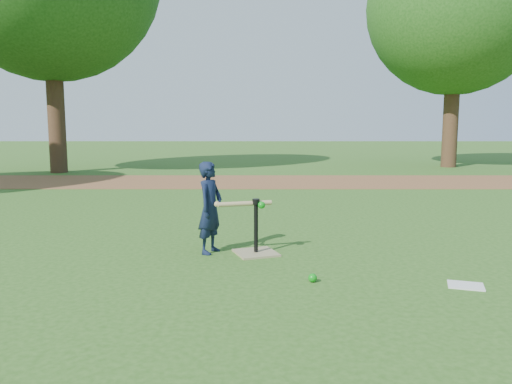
{
  "coord_description": "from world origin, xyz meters",
  "views": [
    {
      "loc": [
        -0.05,
        -4.97,
        1.41
      ],
      "look_at": [
        -0.05,
        0.7,
        0.65
      ],
      "focal_mm": 35.0,
      "sensor_mm": 36.0,
      "label": 1
    }
  ],
  "objects": [
    {
      "name": "swing_action",
      "position": [
        -0.17,
        0.37,
        0.56
      ],
      "size": [
        0.63,
        0.22,
        0.09
      ],
      "color": "tan",
      "rests_on": "ground"
    },
    {
      "name": "wiffle_ball_ground",
      "position": [
        0.46,
        -0.6,
        0.04
      ],
      "size": [
        0.08,
        0.08,
        0.08
      ],
      "primitive_type": "sphere",
      "color": "#0C8813",
      "rests_on": "ground"
    },
    {
      "name": "dirt_strip",
      "position": [
        0.0,
        7.5,
        0.01
      ],
      "size": [
        24.0,
        3.0,
        0.01
      ],
      "primitive_type": "cube",
      "color": "brown",
      "rests_on": "ground"
    },
    {
      "name": "clipboard",
      "position": [
        1.8,
        -0.72,
        0.01
      ],
      "size": [
        0.36,
        0.31,
        0.01
      ],
      "primitive_type": "cube",
      "rotation": [
        0.0,
        0.0,
        -0.32
      ],
      "color": "silver",
      "rests_on": "ground"
    },
    {
      "name": "child",
      "position": [
        -0.56,
        0.45,
        0.51
      ],
      "size": [
        0.37,
        0.44,
        1.02
      ],
      "primitive_type": "imported",
      "rotation": [
        0.0,
        0.0,
        1.16
      ],
      "color": "#101931",
      "rests_on": "ground"
    },
    {
      "name": "batting_tee",
      "position": [
        -0.05,
        0.4,
        0.11
      ],
      "size": [
        0.55,
        0.55,
        0.61
      ],
      "color": "#92865D",
      "rests_on": "ground"
    },
    {
      "name": "tree_right",
      "position": [
        6.5,
        12.0,
        5.29
      ],
      "size": [
        5.8,
        5.8,
        8.21
      ],
      "color": "#382316",
      "rests_on": "ground"
    },
    {
      "name": "ground",
      "position": [
        0.0,
        0.0,
        0.0
      ],
      "size": [
        80.0,
        80.0,
        0.0
      ],
      "primitive_type": "plane",
      "color": "#285116",
      "rests_on": "ground"
    }
  ]
}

